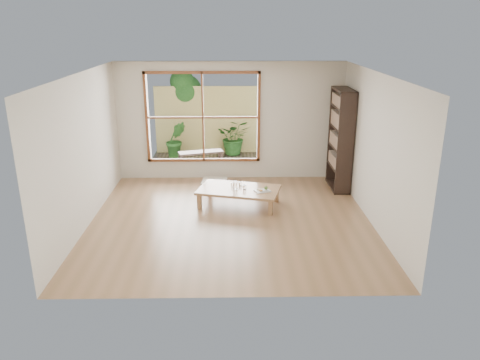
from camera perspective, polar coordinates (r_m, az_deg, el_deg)
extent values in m
plane|color=#99704C|center=(8.48, -1.16, -4.90)|extent=(5.00, 5.00, 0.00)
cube|color=tan|center=(9.05, -0.15, -1.20)|extent=(1.70, 1.22, 0.05)
cube|color=tan|center=(8.97, -4.97, -2.61)|extent=(0.09, 0.09, 0.29)
cube|color=tan|center=(9.60, -3.65, -1.11)|extent=(0.09, 0.09, 0.29)
cube|color=tan|center=(8.66, 3.74, -3.38)|extent=(0.09, 0.09, 0.29)
cube|color=tan|center=(9.31, 4.50, -1.78)|extent=(0.09, 0.09, 0.29)
cube|color=silver|center=(10.33, -3.14, -0.24)|extent=(0.57, 0.57, 0.08)
cube|color=black|center=(10.03, 12.17, 4.83)|extent=(0.34, 0.95, 2.11)
cylinder|color=silver|center=(8.99, -0.58, -0.65)|extent=(0.08, 0.08, 0.15)
cylinder|color=silver|center=(8.97, 0.57, -0.90)|extent=(0.06, 0.06, 0.09)
cylinder|color=silver|center=(9.19, 0.04, -0.47)|extent=(0.06, 0.06, 0.08)
cylinder|color=silver|center=(9.13, -0.90, -0.58)|extent=(0.07, 0.07, 0.08)
cube|color=white|center=(8.90, 2.75, -1.33)|extent=(0.34, 0.29, 0.02)
sphere|color=#4D702C|center=(8.93, 3.19, -0.97)|extent=(0.07, 0.07, 0.07)
cube|color=orange|center=(8.86, 2.57, -1.29)|extent=(0.06, 0.06, 0.03)
cube|color=beige|center=(8.92, 2.29, -1.15)|extent=(0.07, 0.07, 0.02)
cylinder|color=silver|center=(8.84, 2.98, -1.37)|extent=(0.16, 0.07, 0.01)
cube|color=#3C322B|center=(11.84, -4.06, 2.04)|extent=(2.80, 2.00, 0.05)
cube|color=black|center=(11.56, -4.80, 3.39)|extent=(1.13, 0.60, 0.05)
cube|color=black|center=(11.40, -7.12, 2.19)|extent=(0.07, 0.07, 0.30)
cube|color=black|center=(11.63, -7.32, 2.51)|extent=(0.07, 0.07, 0.30)
cube|color=black|center=(11.61, -2.22, 2.62)|extent=(0.07, 0.07, 0.30)
cube|color=black|center=(11.83, -2.52, 2.93)|extent=(0.07, 0.07, 0.30)
cube|color=#CFBE6A|center=(12.59, -3.93, 7.28)|extent=(2.80, 0.06, 1.80)
imported|color=#2A6124|center=(12.45, -0.69, 5.29)|extent=(0.89, 0.78, 0.94)
imported|color=#2A6124|center=(12.23, -7.83, 4.89)|extent=(0.63, 0.56, 0.95)
cylinder|color=#4C3D2D|center=(12.95, -6.98, 7.06)|extent=(0.14, 0.14, 1.60)
sphere|color=#2A6124|center=(12.80, -6.59, 10.80)|extent=(0.84, 0.84, 0.84)
sphere|color=#2A6124|center=(12.93, -7.73, 9.94)|extent=(0.70, 0.70, 0.70)
sphere|color=#2A6124|center=(12.68, -7.09, 11.84)|extent=(0.64, 0.64, 0.64)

